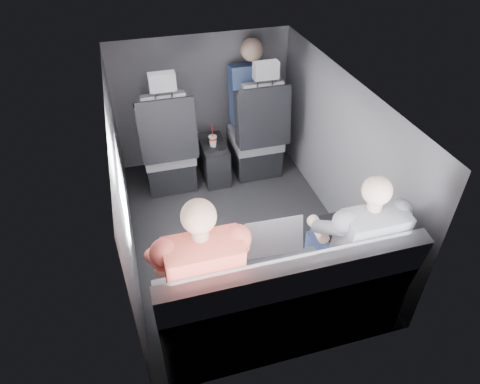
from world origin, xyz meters
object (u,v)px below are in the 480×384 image
object	(u,v)px
center_console	(214,160)
soda_cup	(213,141)
rear_bench	(280,302)
laptop_white	(202,257)
laptop_black	(349,224)
passenger_rear_right	(354,242)
passenger_rear_left	(200,272)
front_seat_right	(257,139)
front_seat_left	(169,152)
laptop_silver	(269,236)
passenger_front_right	(251,95)

from	to	relation	value
center_console	soda_cup	world-z (taller)	soda_cup
rear_bench	laptop_white	bearing A→B (deg)	153.40
laptop_black	passenger_rear_right	world-z (taller)	passenger_rear_right
soda_cup	laptop_white	world-z (taller)	laptop_white
laptop_black	passenger_rear_left	distance (m)	1.09
front_seat_right	passenger_rear_right	xyz separation A→B (m)	(0.08, -1.81, 0.23)
center_console	laptop_black	bearing A→B (deg)	-71.12
rear_bench	laptop_black	world-z (taller)	rear_bench
front_seat_left	laptop_silver	world-z (taller)	front_seat_left
soda_cup	laptop_silver	xyz separation A→B (m)	(0.02, -1.60, 0.17)
center_console	laptop_black	xyz separation A→B (m)	(0.58, -1.69, 0.44)
front_seat_right	laptop_black	distance (m)	1.67
front_seat_right	soda_cup	xyz separation A→B (m)	(-0.46, -0.01, 0.06)
passenger_rear_right	passenger_front_right	size ratio (longest dim) A/B	1.35
rear_bench	passenger_front_right	size ratio (longest dim) A/B	1.77
laptop_white	soda_cup	bearing A→B (deg)	74.84
rear_bench	laptop_silver	bearing A→B (deg)	88.26
front_seat_left	soda_cup	xyz separation A→B (m)	(0.44, -0.01, 0.06)
laptop_silver	center_console	bearing A→B (deg)	90.31
center_console	soda_cup	distance (m)	0.27
laptop_white	laptop_silver	size ratio (longest dim) A/B	1.15
front_seat_right	laptop_silver	size ratio (longest dim) A/B	3.27
rear_bench	laptop_black	bearing A→B (deg)	23.65
front_seat_right	passenger_rear_right	world-z (taller)	front_seat_right
laptop_silver	passenger_front_right	size ratio (longest dim) A/B	0.43
laptop_white	laptop_silver	world-z (taller)	laptop_white
rear_bench	passenger_front_right	distance (m)	2.25
center_console	soda_cup	xyz separation A→B (m)	(-0.01, -0.05, 0.26)
laptop_white	passenger_front_right	xyz separation A→B (m)	(0.92, 1.93, 0.12)
rear_bench	soda_cup	world-z (taller)	rear_bench
front_seat_right	passenger_rear_left	size ratio (longest dim) A/B	0.99
laptop_black	passenger_front_right	size ratio (longest dim) A/B	0.41
center_console	laptop_white	xyz separation A→B (m)	(-0.46, -1.71, 0.44)
passenger_rear_left	passenger_front_right	distance (m)	2.28
soda_cup	laptop_silver	size ratio (longest dim) A/B	0.64
laptop_silver	passenger_front_right	distance (m)	1.92
rear_bench	passenger_rear_right	distance (m)	0.63
front_seat_right	soda_cup	distance (m)	0.47
laptop_white	laptop_black	distance (m)	1.04
laptop_silver	passenger_rear_right	size ratio (longest dim) A/B	0.32
soda_cup	passenger_rear_right	size ratio (longest dim) A/B	0.20
laptop_silver	passenger_rear_left	xyz separation A→B (m)	(-0.51, -0.20, 0.01)
front_seat_left	front_seat_right	bearing A→B (deg)	0.00
rear_bench	passenger_rear_left	world-z (taller)	passenger_rear_left
passenger_front_right	passenger_rear_right	bearing A→B (deg)	-87.84
front_seat_left	front_seat_right	distance (m)	0.90
soda_cup	laptop_white	size ratio (longest dim) A/B	0.56
front_seat_right	passenger_front_right	xyz separation A→B (m)	(0.01, 0.26, 0.36)
soda_cup	laptop_black	size ratio (longest dim) A/B	0.66
front_seat_left	soda_cup	distance (m)	0.44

